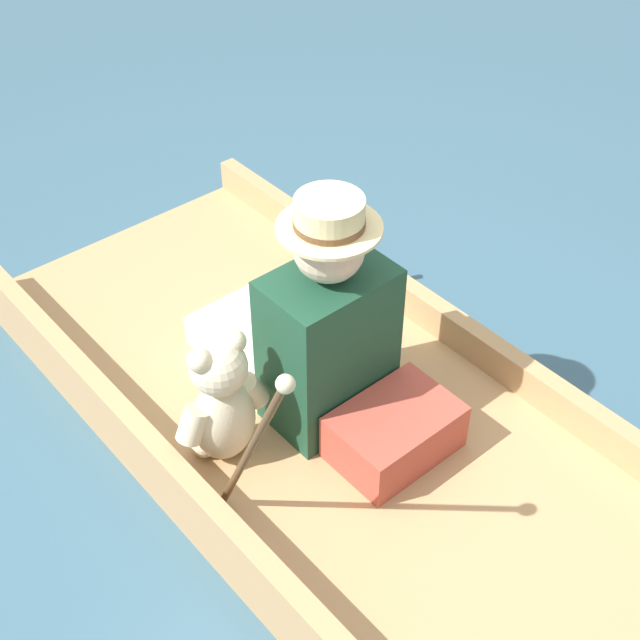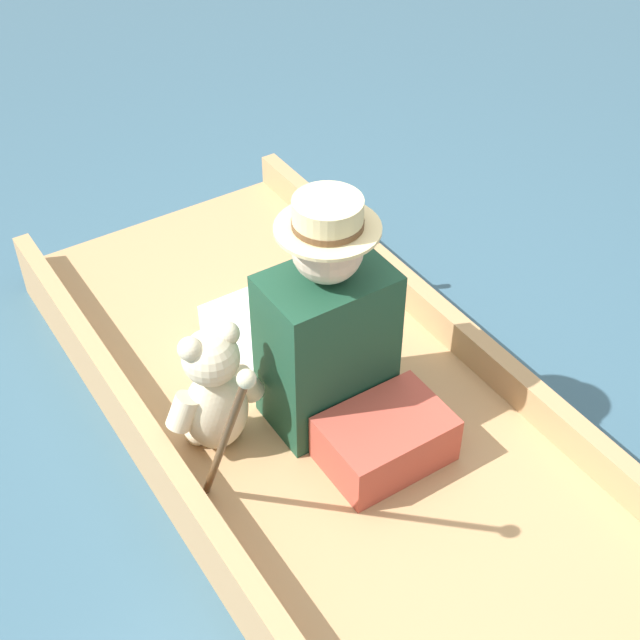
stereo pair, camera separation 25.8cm
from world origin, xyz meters
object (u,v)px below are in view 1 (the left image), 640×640
(seated_person, at_px, (313,329))
(wine_glass, at_px, (337,292))
(teddy_bear, at_px, (221,402))
(champagne_bottle, at_px, (323,241))
(walking_cane, at_px, (256,439))

(seated_person, height_order, wine_glass, seated_person)
(seated_person, relative_size, teddy_bear, 1.72)
(seated_person, height_order, champagne_bottle, seated_person)
(wine_glass, height_order, walking_cane, walking_cane)
(seated_person, height_order, walking_cane, seated_person)
(champagne_bottle, bearing_deg, walking_cane, -138.09)
(seated_person, distance_m, wine_glass, 0.50)
(walking_cane, bearing_deg, wine_glass, 37.54)
(teddy_bear, relative_size, wine_glass, 4.57)
(seated_person, relative_size, walking_cane, 1.05)
(teddy_bear, bearing_deg, walking_cane, -109.65)
(wine_glass, bearing_deg, teddy_bear, -157.30)
(teddy_bear, height_order, champagne_bottle, teddy_bear)
(seated_person, bearing_deg, champagne_bottle, 40.61)
(teddy_bear, relative_size, champagne_bottle, 1.59)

